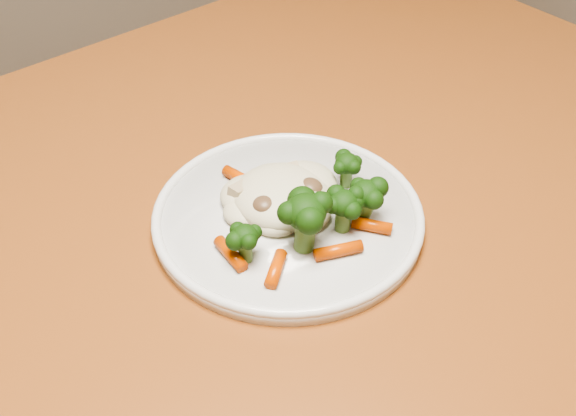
% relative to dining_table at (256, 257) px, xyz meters
% --- Properties ---
extents(dining_table, '(1.33, 1.05, 0.75)m').
position_rel_dining_table_xyz_m(dining_table, '(0.00, 0.00, 0.00)').
color(dining_table, '#955022').
rests_on(dining_table, ground).
extents(plate, '(0.27, 0.27, 0.01)m').
position_rel_dining_table_xyz_m(plate, '(0.01, -0.06, 0.11)').
color(plate, silver).
rests_on(plate, dining_table).
extents(meal, '(0.18, 0.17, 0.05)m').
position_rel_dining_table_xyz_m(meal, '(0.02, -0.08, 0.14)').
color(meal, beige).
rests_on(meal, plate).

